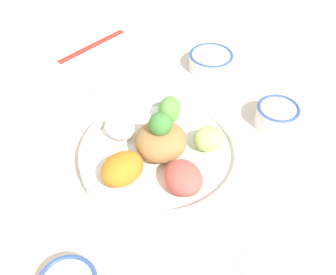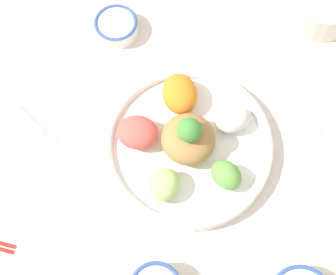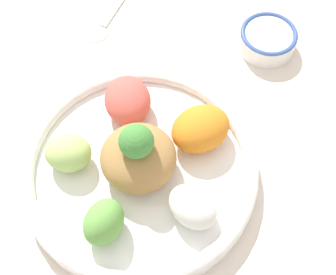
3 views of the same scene
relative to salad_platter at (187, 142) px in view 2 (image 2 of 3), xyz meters
name	(u,v)px [view 2 (image 2 of 3)]	position (x,y,z in m)	size (l,w,h in m)	color
ground_plane	(161,140)	(-0.03, -0.04, -0.03)	(2.40, 2.40, 0.00)	silver
salad_platter	(187,142)	(0.00, 0.00, 0.00)	(0.32, 0.32, 0.12)	white
sauce_bowl_red	(116,26)	(-0.30, -0.03, -0.01)	(0.09, 0.09, 0.03)	white
serving_spoon_main	(42,132)	(-0.13, -0.25, -0.02)	(0.12, 0.07, 0.01)	beige
serving_spoon_extra	(321,141)	(0.09, 0.25, -0.02)	(0.12, 0.04, 0.01)	beige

